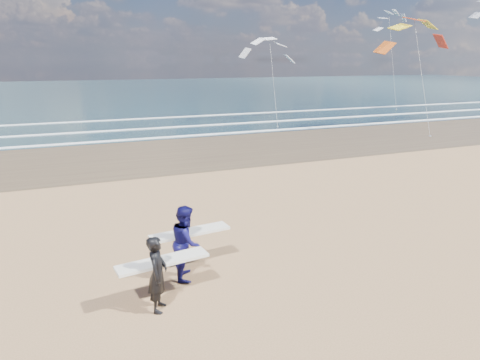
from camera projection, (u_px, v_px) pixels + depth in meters
name	position (u px, v px, depth m)	size (l,w,h in m)	color
wet_sand_strip	(384.00, 134.00, 33.41)	(220.00, 12.00, 0.01)	#4F3B2A
ocean	(193.00, 90.00, 81.61)	(220.00, 100.00, 0.02)	#193038
foam_breakers	(315.00, 118.00, 42.42)	(220.00, 11.70, 0.05)	white
surfer_near	(158.00, 272.00, 9.80)	(2.25, 1.15, 1.83)	black
surfer_far	(187.00, 241.00, 11.27)	(2.24, 1.30, 2.00)	#0D0C43
kite_0	(419.00, 56.00, 33.48)	(6.82, 4.85, 10.05)	slate
kite_1	(273.00, 71.00, 38.08)	(5.42, 4.70, 8.54)	slate
kite_5	(392.00, 55.00, 50.34)	(4.68, 4.62, 11.97)	slate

